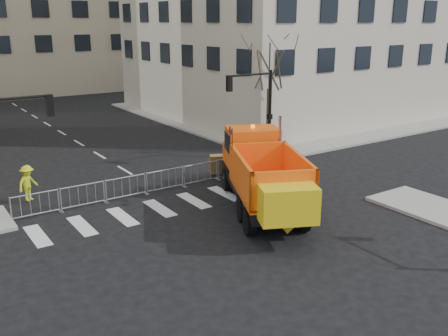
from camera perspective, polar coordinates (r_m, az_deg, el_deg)
ground at (r=19.15m, az=3.20°, el=-8.86°), size 120.00×120.00×0.00m
sidewalk_back at (r=25.91m, az=-8.22°, el=-1.95°), size 64.00×5.00×0.15m
traffic_light_right at (r=30.54m, az=5.25°, el=6.06°), size 0.18×0.18×5.40m
crowd_barriers at (r=24.68m, az=-8.91°, el=-1.75°), size 12.60×0.60×1.10m
street_tree at (r=31.57m, az=5.14°, el=8.34°), size 3.00×3.00×7.50m
plow_truck at (r=22.01m, az=4.46°, el=-0.52°), size 6.83×10.47×3.99m
cop_a at (r=25.69m, az=1.83°, el=0.23°), size 0.87×0.78×2.00m
cop_b at (r=27.16m, az=3.47°, el=1.02°), size 1.05×0.88×1.93m
cop_c at (r=26.53m, az=1.55°, el=0.56°), size 1.15×0.90×1.83m
worker at (r=24.76m, az=-21.50°, el=-1.60°), size 1.25×1.11×1.69m
newspaper_box at (r=31.28m, az=4.40°, el=2.58°), size 0.53×0.49×1.10m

